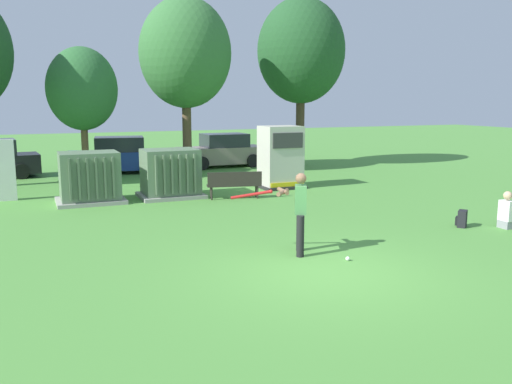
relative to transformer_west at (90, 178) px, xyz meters
name	(u,v)px	position (x,y,z in m)	size (l,w,h in m)	color
ground_plane	(324,272)	(3.31, -9.14, -0.79)	(96.00, 96.00, 0.00)	#51933D
transformer_west	(90,178)	(0.00, 0.00, 0.00)	(2.10, 1.70, 1.62)	#9E9B93
transformer_mid_west	(170,174)	(2.62, -0.04, 0.00)	(2.10, 1.70, 1.62)	#9E9B93
generator_enclosure	(280,157)	(6.90, 0.35, 0.35)	(1.60, 1.40, 2.30)	#262626
park_bench	(234,183)	(4.47, -1.22, -0.25)	(1.84, 0.77, 0.92)	#2D2823
batter	(298,209)	(3.42, -7.81, 0.19)	(1.53, 0.98, 1.74)	black
sports_ball	(348,259)	(4.13, -8.69, -0.74)	(0.09, 0.09, 0.09)	white
seated_spectator	(509,213)	(9.51, -7.82, -0.41)	(0.72, 0.54, 0.96)	gray
backpack	(462,219)	(8.47, -7.28, -0.57)	(0.38, 0.37, 0.44)	black
tree_center_left	(82,89)	(0.42, 5.34, 2.88)	(2.80, 2.80, 5.35)	brown
tree_center_right	(185,53)	(4.81, 5.63, 4.45)	(4.00, 4.00, 7.64)	brown
tree_right	(301,51)	(10.75, 6.18, 4.78)	(4.25, 4.25, 8.11)	#4C3828
parked_car_left_of_center	(117,156)	(1.93, 6.94, -0.04)	(4.41, 2.38, 1.62)	navy
parked_car_right_of_center	(222,151)	(7.05, 7.28, -0.04)	(4.23, 1.99, 1.62)	gray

